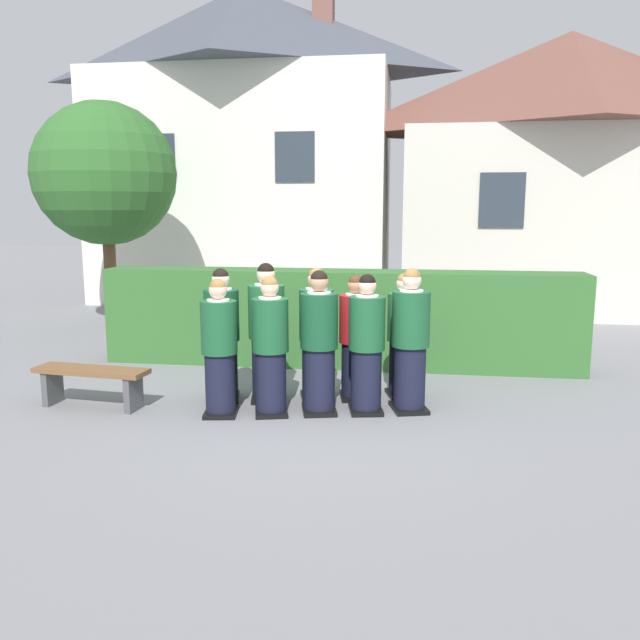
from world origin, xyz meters
TOP-DOWN VIEW (x-y plane):
  - ground_plane at (0.00, 0.00)m, footprint 60.00×60.00m
  - student_front_row_0 at (-1.09, -0.25)m, footprint 0.43×0.50m
  - student_front_row_1 at (-0.52, -0.13)m, footprint 0.47×0.55m
  - student_front_row_2 at (0.03, 0.01)m, footprint 0.48×0.55m
  - student_front_row_3 at (0.57, 0.10)m, footprint 0.45×0.53m
  - student_front_row_4 at (1.07, 0.22)m, footprint 0.50×0.58m
  - student_rear_row_0 at (-1.23, 0.33)m, footprint 0.48×0.56m
  - student_rear_row_1 at (-0.68, 0.41)m, footprint 0.48×0.57m
  - student_rear_row_2 at (-0.08, 0.52)m, footprint 0.48×0.56m
  - student_in_red_blazer at (0.40, 0.61)m, footprint 0.44×0.53m
  - student_rear_row_4 at (0.99, 0.78)m, footprint 0.46×0.54m
  - hedge at (0.00, 2.30)m, footprint 7.13×0.70m
  - school_building_main at (-3.20, 9.46)m, footprint 7.64×4.36m
  - school_building_annex at (4.48, 8.57)m, footprint 7.66×4.44m
  - oak_tree_left at (-4.86, 4.85)m, footprint 2.74×2.74m
  - wooden_bench at (-2.70, -0.20)m, footprint 1.43×0.51m

SIDE VIEW (x-z plane):
  - ground_plane at x=0.00m, z-range 0.00..0.00m
  - wooden_bench at x=-2.70m, z-range 0.11..0.59m
  - hedge at x=0.00m, z-range 0.00..1.44m
  - student_in_red_blazer at x=0.40m, z-range -0.04..1.52m
  - student_rear_row_4 at x=0.99m, z-range -0.04..1.54m
  - student_front_row_0 at x=-1.09m, z-range -0.04..1.55m
  - student_front_row_1 at x=-0.52m, z-range -0.04..1.57m
  - student_front_row_3 at x=0.57m, z-range -0.04..1.59m
  - student_rear_row_0 at x=-1.23m, z-range -0.04..1.61m
  - student_rear_row_2 at x=-0.08m, z-range -0.04..1.61m
  - student_front_row_2 at x=0.03m, z-range -0.04..1.63m
  - student_front_row_4 at x=1.07m, z-range -0.04..1.65m
  - student_rear_row_1 at x=-0.68m, z-range -0.04..1.67m
  - oak_tree_left at x=-4.86m, z-range 0.80..5.18m
  - school_building_annex at x=4.48m, z-range 0.09..6.30m
  - school_building_main at x=-3.20m, z-range 0.10..7.86m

